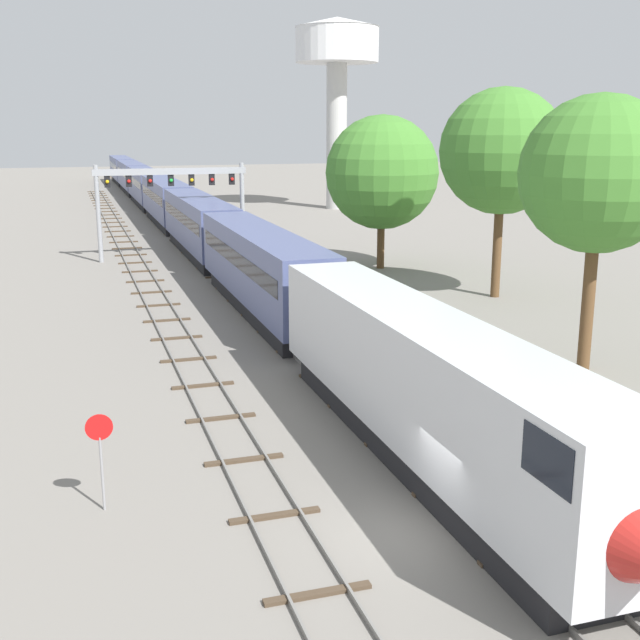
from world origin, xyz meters
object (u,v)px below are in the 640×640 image
(trackside_tree_right, at_px, (382,173))
(trackside_tree_mid, at_px, (598,175))
(passenger_train, at_px, (165,200))
(signal_gantry, at_px, (171,189))
(trackside_tree_left, at_px, (502,152))
(stop_sign, at_px, (100,448))
(water_tower, at_px, (337,57))

(trackside_tree_right, bearing_deg, trackside_tree_mid, -92.05)
(passenger_train, xyz_separation_m, trackside_tree_mid, (11.17, -59.37, 5.96))
(signal_gantry, distance_m, trackside_tree_left, 27.54)
(trackside_tree_left, bearing_deg, trackside_tree_mid, -105.09)
(passenger_train, distance_m, stop_sign, 67.60)
(signal_gantry, height_order, trackside_tree_right, trackside_tree_right)
(passenger_train, height_order, stop_sign, passenger_train)
(trackside_tree_right, bearing_deg, signal_gantry, 147.47)
(trackside_tree_mid, distance_m, trackside_tree_right, 26.83)
(signal_gantry, bearing_deg, trackside_tree_right, -32.53)
(stop_sign, distance_m, trackside_tree_right, 41.13)
(signal_gantry, bearing_deg, trackside_tree_left, -50.34)
(trackside_tree_left, relative_size, trackside_tree_mid, 1.08)
(stop_sign, height_order, trackside_tree_right, trackside_tree_right)
(passenger_train, xyz_separation_m, water_tower, (23.24, 10.60, 16.21))
(passenger_train, xyz_separation_m, signal_gantry, (-2.25, -23.42, 3.04))
(passenger_train, bearing_deg, signal_gantry, -95.49)
(signal_gantry, height_order, stop_sign, signal_gantry)
(stop_sign, bearing_deg, passenger_train, 81.49)
(trackside_tree_right, bearing_deg, trackside_tree_left, -75.52)
(stop_sign, distance_m, trackside_tree_mid, 23.43)
(trackside_tree_right, bearing_deg, water_tower, 75.57)
(signal_gantry, bearing_deg, stop_sign, -100.12)
(trackside_tree_mid, bearing_deg, passenger_train, 100.66)
(water_tower, xyz_separation_m, trackside_tree_right, (-11.11, -43.19, -11.65))
(signal_gantry, xyz_separation_m, trackside_tree_right, (14.38, -9.17, 1.52))
(water_tower, distance_m, stop_sign, 85.97)
(stop_sign, relative_size, trackside_tree_right, 0.25)
(passenger_train, distance_m, trackside_tree_mid, 60.71)
(trackside_tree_mid, xyz_separation_m, trackside_tree_right, (0.96, 26.78, -1.39))
(passenger_train, xyz_separation_m, stop_sign, (-10.00, -66.85, -0.74))
(signal_gantry, distance_m, stop_sign, 44.28)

